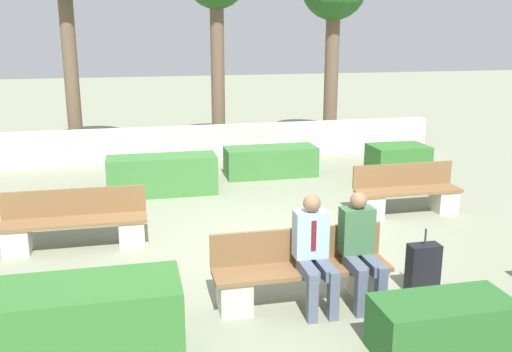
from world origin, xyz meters
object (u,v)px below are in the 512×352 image
(bench_left_side, at_px, (75,226))
(bench_right_side, at_px, (407,195))
(bench_front, at_px, (302,275))
(person_seated_woman, at_px, (360,244))
(suitcase, at_px, (423,269))
(person_seated_man, at_px, (314,248))

(bench_left_side, distance_m, bench_right_side, 5.43)
(bench_front, relative_size, bench_left_side, 1.01)
(bench_left_side, bearing_deg, bench_right_side, 2.66)
(person_seated_woman, bearing_deg, bench_right_side, 54.19)
(person_seated_woman, distance_m, suitcase, 0.93)
(person_seated_woman, bearing_deg, bench_left_side, 143.60)
(person_seated_woman, bearing_deg, person_seated_man, 179.91)
(person_seated_woman, relative_size, suitcase, 1.59)
(bench_front, distance_m, bench_left_side, 3.56)
(bench_left_side, bearing_deg, suitcase, -31.82)
(bench_right_side, relative_size, suitcase, 2.24)
(bench_left_side, bearing_deg, person_seated_man, -43.13)
(bench_left_side, relative_size, person_seated_man, 1.57)
(person_seated_woman, bearing_deg, bench_front, 167.43)
(person_seated_man, height_order, suitcase, person_seated_man)
(person_seated_man, relative_size, person_seated_woman, 1.00)
(bench_front, relative_size, person_seated_woman, 1.59)
(bench_left_side, relative_size, bench_right_side, 1.12)
(bench_front, bearing_deg, bench_left_side, 139.29)
(person_seated_man, bearing_deg, person_seated_woman, -0.09)
(bench_front, distance_m, suitcase, 1.48)
(suitcase, bearing_deg, bench_front, 175.82)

